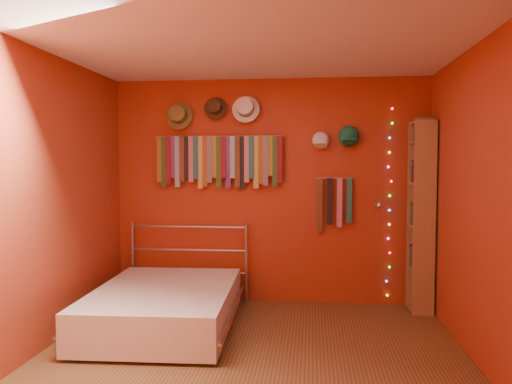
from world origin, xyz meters
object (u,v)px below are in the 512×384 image
(bookshelf, at_px, (425,215))
(bed, at_px, (165,306))
(reading_lamp, at_px, (379,205))
(tie_rack, at_px, (219,159))

(bookshelf, height_order, bed, bookshelf)
(bookshelf, distance_m, bed, 2.81)
(bed, bearing_deg, reading_lamp, 18.89)
(tie_rack, height_order, reading_lamp, tie_rack)
(reading_lamp, xyz_separation_m, bookshelf, (0.48, 0.01, -0.10))
(tie_rack, height_order, bookshelf, bookshelf)
(bookshelf, bearing_deg, bed, -162.29)
(bookshelf, bearing_deg, tie_rack, 176.02)
(bed, bearing_deg, bookshelf, 15.40)
(bookshelf, bearing_deg, reading_lamp, -178.79)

